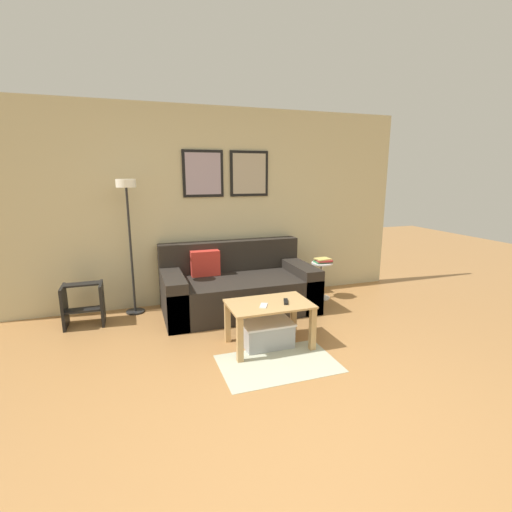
# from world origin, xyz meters

# --- Properties ---
(ground_plane) EXTENTS (16.00, 16.00, 0.00)m
(ground_plane) POSITION_xyz_m (0.00, 0.00, 0.00)
(ground_plane) COLOR #A87542
(wall_back) EXTENTS (5.60, 0.09, 2.55)m
(wall_back) POSITION_xyz_m (0.01, 2.86, 1.28)
(wall_back) COLOR #C6BC93
(wall_back) RESTS_ON ground_plane
(area_rug) EXTENTS (1.07, 0.68, 0.01)m
(area_rug) POSITION_xyz_m (0.22, 0.87, 0.00)
(area_rug) COLOR #B2B79E
(area_rug) RESTS_ON ground_plane
(couch) EXTENTS (1.88, 0.99, 0.84)m
(couch) POSITION_xyz_m (0.26, 2.35, 0.29)
(couch) COLOR #28231E
(couch) RESTS_ON ground_plane
(coffee_table) EXTENTS (0.82, 0.52, 0.46)m
(coffee_table) POSITION_xyz_m (0.27, 1.25, 0.36)
(coffee_table) COLOR tan
(coffee_table) RESTS_ON ground_plane
(storage_bin) EXTENTS (0.51, 0.42, 0.26)m
(storage_bin) POSITION_xyz_m (0.25, 1.29, 0.13)
(storage_bin) COLOR #9EA3A8
(storage_bin) RESTS_ON ground_plane
(floor_lamp) EXTENTS (0.22, 0.45, 1.65)m
(floor_lamp) POSITION_xyz_m (-1.00, 2.51, 1.21)
(floor_lamp) COLOR black
(floor_lamp) RESTS_ON ground_plane
(side_table) EXTENTS (0.29, 0.29, 0.51)m
(side_table) POSITION_xyz_m (1.48, 2.39, 0.30)
(side_table) COLOR white
(side_table) RESTS_ON ground_plane
(book_stack) EXTENTS (0.23, 0.19, 0.06)m
(book_stack) POSITION_xyz_m (1.50, 2.38, 0.54)
(book_stack) COLOR #387F4C
(book_stack) RESTS_ON side_table
(remote_control) EXTENTS (0.09, 0.15, 0.02)m
(remote_control) POSITION_xyz_m (0.43, 1.21, 0.47)
(remote_control) COLOR black
(remote_control) RESTS_ON coffee_table
(cell_phone) EXTENTS (0.12, 0.15, 0.01)m
(cell_phone) POSITION_xyz_m (0.19, 1.19, 0.46)
(cell_phone) COLOR silver
(cell_phone) RESTS_ON coffee_table
(step_stool) EXTENTS (0.43, 0.34, 0.48)m
(step_stool) POSITION_xyz_m (-1.55, 2.43, 0.26)
(step_stool) COLOR black
(step_stool) RESTS_ON ground_plane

